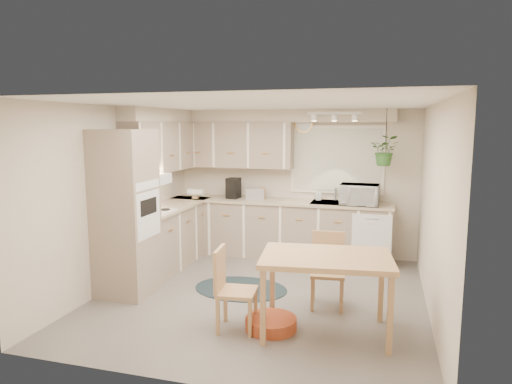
# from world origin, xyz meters

# --- Properties ---
(floor) EXTENTS (4.20, 4.20, 0.00)m
(floor) POSITION_xyz_m (0.00, 0.00, 0.00)
(floor) COLOR #605A55
(floor) RESTS_ON ground
(ceiling) EXTENTS (4.20, 4.20, 0.00)m
(ceiling) POSITION_xyz_m (0.00, 0.00, 2.40)
(ceiling) COLOR white
(ceiling) RESTS_ON wall_back
(wall_back) EXTENTS (4.00, 0.04, 2.40)m
(wall_back) POSITION_xyz_m (0.00, 2.10, 1.20)
(wall_back) COLOR beige
(wall_back) RESTS_ON floor
(wall_front) EXTENTS (4.00, 0.04, 2.40)m
(wall_front) POSITION_xyz_m (0.00, -2.10, 1.20)
(wall_front) COLOR beige
(wall_front) RESTS_ON floor
(wall_left) EXTENTS (0.04, 4.20, 2.40)m
(wall_left) POSITION_xyz_m (-2.00, 0.00, 1.20)
(wall_left) COLOR beige
(wall_left) RESTS_ON floor
(wall_right) EXTENTS (0.04, 4.20, 2.40)m
(wall_right) POSITION_xyz_m (2.00, 0.00, 1.20)
(wall_right) COLOR beige
(wall_right) RESTS_ON floor
(base_cab_left) EXTENTS (0.60, 1.85, 0.90)m
(base_cab_left) POSITION_xyz_m (-1.70, 0.88, 0.45)
(base_cab_left) COLOR gray
(base_cab_left) RESTS_ON floor
(base_cab_back) EXTENTS (3.60, 0.60, 0.90)m
(base_cab_back) POSITION_xyz_m (-0.20, 1.80, 0.45)
(base_cab_back) COLOR gray
(base_cab_back) RESTS_ON floor
(counter_left) EXTENTS (0.64, 1.89, 0.04)m
(counter_left) POSITION_xyz_m (-1.69, 0.88, 0.92)
(counter_left) COLOR tan
(counter_left) RESTS_ON base_cab_left
(counter_back) EXTENTS (3.64, 0.64, 0.04)m
(counter_back) POSITION_xyz_m (-0.20, 1.79, 0.92)
(counter_back) COLOR tan
(counter_back) RESTS_ON base_cab_back
(oven_stack) EXTENTS (0.65, 0.65, 2.10)m
(oven_stack) POSITION_xyz_m (-1.68, -0.38, 1.05)
(oven_stack) COLOR gray
(oven_stack) RESTS_ON floor
(wall_oven_face) EXTENTS (0.02, 0.56, 0.58)m
(wall_oven_face) POSITION_xyz_m (-1.35, -0.38, 1.05)
(wall_oven_face) COLOR silver
(wall_oven_face) RESTS_ON oven_stack
(upper_cab_left) EXTENTS (0.35, 2.00, 0.75)m
(upper_cab_left) POSITION_xyz_m (-1.82, 1.00, 1.83)
(upper_cab_left) COLOR gray
(upper_cab_left) RESTS_ON wall_left
(upper_cab_back) EXTENTS (2.00, 0.35, 0.75)m
(upper_cab_back) POSITION_xyz_m (-1.00, 1.93, 1.83)
(upper_cab_back) COLOR gray
(upper_cab_back) RESTS_ON wall_back
(soffit_left) EXTENTS (0.30, 2.00, 0.20)m
(soffit_left) POSITION_xyz_m (-1.85, 1.00, 2.30)
(soffit_left) COLOR beige
(soffit_left) RESTS_ON wall_left
(soffit_back) EXTENTS (3.60, 0.30, 0.20)m
(soffit_back) POSITION_xyz_m (-0.20, 1.95, 2.30)
(soffit_back) COLOR beige
(soffit_back) RESTS_ON wall_back
(cooktop) EXTENTS (0.52, 0.58, 0.02)m
(cooktop) POSITION_xyz_m (-1.68, 0.30, 0.94)
(cooktop) COLOR silver
(cooktop) RESTS_ON counter_left
(range_hood) EXTENTS (0.40, 0.60, 0.14)m
(range_hood) POSITION_xyz_m (-1.70, 0.30, 1.40)
(range_hood) COLOR silver
(range_hood) RESTS_ON upper_cab_left
(window_blinds) EXTENTS (1.40, 0.02, 1.00)m
(window_blinds) POSITION_xyz_m (0.70, 2.07, 1.60)
(window_blinds) COLOR silver
(window_blinds) RESTS_ON wall_back
(window_frame) EXTENTS (1.50, 0.02, 1.10)m
(window_frame) POSITION_xyz_m (0.70, 2.08, 1.60)
(window_frame) COLOR white
(window_frame) RESTS_ON wall_back
(sink) EXTENTS (0.70, 0.48, 0.10)m
(sink) POSITION_xyz_m (0.70, 1.80, 0.90)
(sink) COLOR #A1A3A8
(sink) RESTS_ON counter_back
(dishwasher_front) EXTENTS (0.58, 0.02, 0.83)m
(dishwasher_front) POSITION_xyz_m (1.30, 1.49, 0.42)
(dishwasher_front) COLOR silver
(dishwasher_front) RESTS_ON base_cab_back
(track_light_bar) EXTENTS (0.80, 0.04, 0.04)m
(track_light_bar) POSITION_xyz_m (0.70, 1.55, 2.33)
(track_light_bar) COLOR silver
(track_light_bar) RESTS_ON ceiling
(wall_clock) EXTENTS (0.30, 0.03, 0.30)m
(wall_clock) POSITION_xyz_m (0.15, 2.07, 2.18)
(wall_clock) COLOR #E4AF50
(wall_clock) RESTS_ON wall_back
(dining_table) EXTENTS (1.42, 1.03, 0.83)m
(dining_table) POSITION_xyz_m (0.91, -0.82, 0.42)
(dining_table) COLOR tan
(dining_table) RESTS_ON floor
(chair_left) EXTENTS (0.45, 0.45, 0.88)m
(chair_left) POSITION_xyz_m (0.01, -1.00, 0.44)
(chair_left) COLOR tan
(chair_left) RESTS_ON floor
(chair_back) EXTENTS (0.45, 0.45, 0.88)m
(chair_back) POSITION_xyz_m (0.85, -0.12, 0.44)
(chair_back) COLOR tan
(chair_back) RESTS_ON floor
(braided_rug) EXTENTS (1.27, 0.97, 0.01)m
(braided_rug) POSITION_xyz_m (-0.33, 0.16, 0.01)
(braided_rug) COLOR black
(braided_rug) RESTS_ON floor
(pet_bed) EXTENTS (0.57, 0.57, 0.13)m
(pet_bed) POSITION_xyz_m (0.35, -0.90, 0.06)
(pet_bed) COLOR #B34323
(pet_bed) RESTS_ON floor
(microwave) EXTENTS (0.59, 0.34, 0.39)m
(microwave) POSITION_xyz_m (1.09, 1.70, 1.14)
(microwave) COLOR silver
(microwave) RESTS_ON counter_back
(soap_bottle) EXTENTS (0.14, 0.21, 0.09)m
(soap_bottle) POSITION_xyz_m (0.43, 1.95, 0.99)
(soap_bottle) COLOR silver
(soap_bottle) RESTS_ON counter_back
(hanging_plant) EXTENTS (0.45, 0.49, 0.36)m
(hanging_plant) POSITION_xyz_m (1.45, 1.70, 1.73)
(hanging_plant) COLOR #306227
(hanging_plant) RESTS_ON ceiling
(coffee_maker) EXTENTS (0.21, 0.25, 0.34)m
(coffee_maker) POSITION_xyz_m (-0.97, 1.80, 1.11)
(coffee_maker) COLOR black
(coffee_maker) RESTS_ON counter_back
(toaster) EXTENTS (0.32, 0.20, 0.18)m
(toaster) POSITION_xyz_m (-0.59, 1.82, 1.03)
(toaster) COLOR #A1A3A8
(toaster) RESTS_ON counter_back
(knife_block) EXTENTS (0.10, 0.10, 0.20)m
(knife_block) POSITION_xyz_m (-0.48, 1.85, 1.04)
(knife_block) COLOR tan
(knife_block) RESTS_ON counter_back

